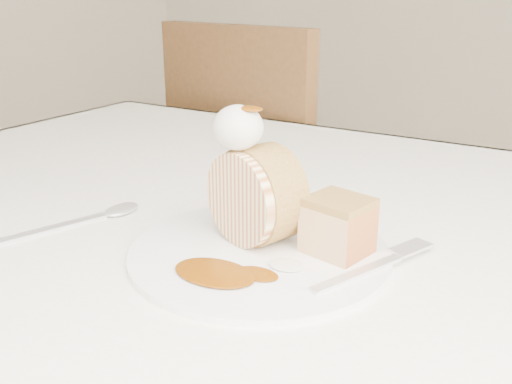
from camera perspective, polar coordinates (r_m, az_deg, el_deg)
The scene contains 10 objects.
table at distance 0.75m, azimuth 3.58°, elevation -8.31°, with size 1.40×0.90×0.75m.
chair_far at distance 1.48m, azimuth 0.86°, elevation 0.87°, with size 0.52×0.52×0.94m.
plate at distance 0.60m, azimuth 0.33°, elevation -6.04°, with size 0.27×0.27×0.01m, color white.
roulade_slice at distance 0.60m, azimuth -0.02°, elevation -0.36°, with size 0.10×0.10×0.06m, color beige.
cake_chunk at distance 0.59m, azimuth 8.19°, elevation -3.68°, with size 0.06×0.06×0.05m, color #A27B3D.
whipped_cream at distance 0.58m, azimuth -1.82°, elevation 6.46°, with size 0.05×0.05×0.05m, color silver.
caramel_drizzle at distance 0.57m, azimuth -0.58°, elevation 8.90°, with size 0.03×0.02×0.01m, color #653004.
caramel_pool at distance 0.55m, azimuth -4.18°, elevation -8.03°, with size 0.08×0.06×0.00m, color #653004, non-canonical shape.
fork at distance 0.55m, azimuth 10.16°, elevation -8.01°, with size 0.02×0.16×0.00m, color silver.
spoon at distance 0.70m, azimuth -20.29°, elevation -3.63°, with size 0.03×0.18×0.00m, color silver.
Camera 1 is at (0.30, -0.39, 1.01)m, focal length 40.00 mm.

